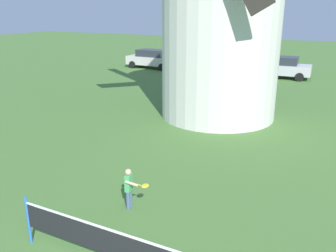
% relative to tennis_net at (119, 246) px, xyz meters
% --- Properties ---
extents(tennis_net, '(4.72, 0.06, 1.10)m').
position_rel_tennis_net_xyz_m(tennis_net, '(0.00, 0.00, 0.00)').
color(tennis_net, blue).
rests_on(tennis_net, ground_plane).
extents(player_far, '(0.71, 0.37, 1.08)m').
position_rel_tennis_net_xyz_m(player_far, '(-1.17, 2.18, -0.07)').
color(player_far, slate).
rests_on(player_far, ground_plane).
extents(parked_car_cream, '(4.38, 2.00, 1.56)m').
position_rel_tennis_net_xyz_m(parked_car_cream, '(-11.97, 22.36, 0.13)').
color(parked_car_cream, silver).
rests_on(parked_car_cream, ground_plane).
extents(parked_car_mustard, '(3.84, 1.90, 1.56)m').
position_rel_tennis_net_xyz_m(parked_car_mustard, '(-6.74, 22.97, 0.12)').
color(parked_car_mustard, '#999919').
rests_on(parked_car_mustard, ground_plane).
extents(parked_car_silver, '(4.45, 2.09, 1.56)m').
position_rel_tennis_net_xyz_m(parked_car_silver, '(-1.36, 22.60, 0.13)').
color(parked_car_silver, silver).
rests_on(parked_car_silver, ground_plane).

